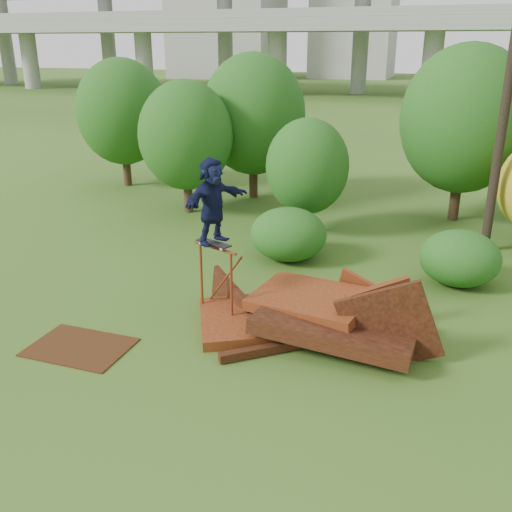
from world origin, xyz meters
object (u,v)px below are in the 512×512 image
(utility_pole, at_px, (507,95))
(flat_plate, at_px, (80,347))
(scrap_pile, at_px, (310,318))
(skater, at_px, (212,201))

(utility_pole, bearing_deg, flat_plate, -132.06)
(scrap_pile, bearing_deg, utility_pole, 61.36)
(flat_plate, height_order, utility_pole, utility_pole)
(flat_plate, xyz_separation_m, utility_pole, (8.34, 9.24, 4.69))
(skater, height_order, utility_pole, utility_pole)
(utility_pole, bearing_deg, scrap_pile, -118.64)
(skater, xyz_separation_m, flat_plate, (-2.26, -2.09, -2.88))
(skater, xyz_separation_m, utility_pole, (6.08, 7.15, 1.82))
(skater, distance_m, utility_pole, 9.56)
(scrap_pile, height_order, skater, skater)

